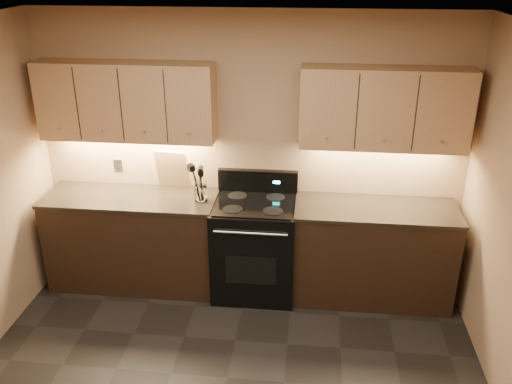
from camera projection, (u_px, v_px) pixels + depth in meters
The scene contains 14 objects.
ceiling at pixel (202, 43), 2.75m from camera, with size 4.00×4.00×0.00m, color silver.
wall_back at pixel (250, 153), 5.09m from camera, with size 4.00×0.04×2.60m, color #9E7C5D.
counter_left at pixel (135, 240), 5.27m from camera, with size 1.62×0.62×0.93m.
counter_right at pixel (372, 253), 5.04m from camera, with size 1.46×0.62×0.93m.
stove at pixel (255, 246), 5.13m from camera, with size 0.76×0.68×1.14m.
upper_cab_left at pixel (126, 101), 4.86m from camera, with size 1.60×0.30×0.70m, color tan.
upper_cab_right at pixel (384, 109), 4.64m from camera, with size 1.44×0.30×0.70m, color tan.
outlet_plate at pixel (118, 165), 5.29m from camera, with size 0.09×0.01×0.12m, color #B2B5BA.
utensil_crock at pixel (201, 193), 4.97m from camera, with size 0.14×0.14×0.14m.
cutting_board at pixel (172, 169), 5.18m from camera, with size 0.32×0.02×0.41m, color tan.
wooden_spoon at pixel (196, 183), 4.92m from camera, with size 0.06×0.06×0.33m, color tan, non-canonical shape.
black_spoon at pixel (201, 183), 4.96m from camera, with size 0.06×0.06×0.30m, color black, non-canonical shape.
black_turner at pixel (200, 183), 4.90m from camera, with size 0.08×0.08×0.35m, color black, non-canonical shape.
steel_skimmer at pixel (204, 182), 4.91m from camera, with size 0.09×0.09×0.34m, color silver, non-canonical shape.
Camera 1 is at (0.58, -2.77, 3.02)m, focal length 38.00 mm.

